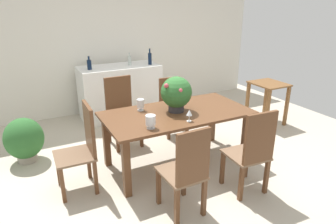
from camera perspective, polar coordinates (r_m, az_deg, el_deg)
name	(u,v)px	position (r m, az deg, el deg)	size (l,w,h in m)	color
ground_plane	(175,161)	(4.34, 1.29, -9.34)	(7.04, 7.04, 0.00)	#BCB29E
back_wall	(113,45)	(6.23, -10.31, 12.28)	(6.40, 0.10, 2.60)	silver
dining_table	(177,119)	(4.01, 1.68, -1.39)	(1.93, 1.00, 0.77)	brown
chair_near_left	(187,170)	(3.09, 3.55, -10.84)	(0.42, 0.49, 1.03)	brown
chair_head_end	(83,145)	(3.66, -15.81, -5.97)	(0.45, 0.47, 1.05)	brown
chair_far_right	(172,103)	(5.07, 0.73, 1.67)	(0.44, 0.44, 0.95)	brown
chair_far_left	(121,108)	(4.75, -8.84, 0.75)	(0.47, 0.48, 1.05)	brown
chair_near_right	(253,150)	(3.55, 15.69, -6.91)	(0.46, 0.47, 1.05)	brown
flower_centerpiece	(176,93)	(3.93, 1.58, 3.59)	(0.41, 0.41, 0.47)	#333338
crystal_vase_left	(141,104)	(4.02, -5.22, 1.51)	(0.10, 0.10, 0.16)	silver
crystal_vase_center_near	(151,121)	(3.45, -3.31, -1.63)	(0.12, 0.12, 0.16)	silver
wine_glass	(189,113)	(3.65, 4.05, -0.20)	(0.07, 0.07, 0.15)	silver
kitchen_counter	(120,92)	(5.87, -9.03, 3.82)	(1.49, 0.68, 1.00)	white
wine_bottle_tall	(89,64)	(5.53, -14.66, 8.71)	(0.08, 0.08, 0.24)	#0F1E38
wine_bottle_green	(150,58)	(5.79, -3.45, 10.09)	(0.07, 0.07, 0.30)	#0F1E38
wine_bottle_dark	(130,60)	(5.78, -7.28, 9.67)	(0.06, 0.06, 0.23)	#B2BFB7
side_table	(268,93)	(5.75, 18.35, 3.35)	(0.54, 0.60, 0.76)	brown
potted_plant_floor	(24,139)	(4.66, -25.55, -4.69)	(0.53, 0.53, 0.64)	#9E9384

